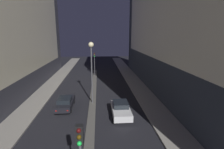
{
  "coord_description": "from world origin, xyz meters",
  "views": [
    {
      "loc": [
        0.87,
        -4.07,
        8.7
      ],
      "look_at": [
        3.03,
        23.78,
        2.25
      ],
      "focal_mm": 28.0,
      "sensor_mm": 36.0,
      "label": 1
    }
  ],
  "objects_px": {
    "street_lamp": "(91,58)",
    "car_right_lane": "(121,109)",
    "car_left_lane": "(65,102)",
    "traffic_light_mid": "(94,59)"
  },
  "relations": [
    {
      "from": "traffic_light_mid",
      "to": "car_left_lane",
      "type": "distance_m",
      "value": 17.2
    },
    {
      "from": "car_left_lane",
      "to": "traffic_light_mid",
      "type": "bearing_deg",
      "value": 79.17
    },
    {
      "from": "traffic_light_mid",
      "to": "street_lamp",
      "type": "relative_size",
      "value": 0.63
    },
    {
      "from": "street_lamp",
      "to": "car_right_lane",
      "type": "xyz_separation_m",
      "value": [
        3.19,
        -3.71,
        -5.16
      ]
    },
    {
      "from": "car_left_lane",
      "to": "car_right_lane",
      "type": "relative_size",
      "value": 1.02
    },
    {
      "from": "traffic_light_mid",
      "to": "street_lamp",
      "type": "height_order",
      "value": "street_lamp"
    },
    {
      "from": "car_right_lane",
      "to": "traffic_light_mid",
      "type": "bearing_deg",
      "value": 99.47
    },
    {
      "from": "car_left_lane",
      "to": "street_lamp",
      "type": "bearing_deg",
      "value": 21.56
    },
    {
      "from": "street_lamp",
      "to": "car_left_lane",
      "type": "xyz_separation_m",
      "value": [
        -3.19,
        -1.26,
        -5.18
      ]
    },
    {
      "from": "traffic_light_mid",
      "to": "car_left_lane",
      "type": "xyz_separation_m",
      "value": [
        -3.19,
        -16.65,
        -2.91
      ]
    }
  ]
}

